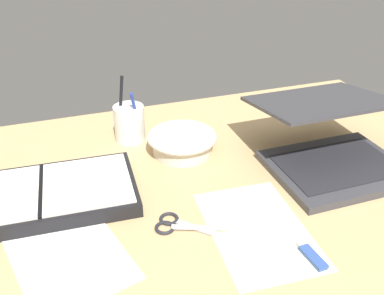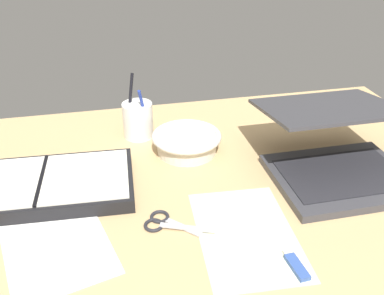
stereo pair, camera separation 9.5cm
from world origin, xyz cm
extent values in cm
cube|color=tan|center=(0.00, 0.00, 1.00)|extent=(140.00, 100.00, 2.00)
cube|color=#38383D|center=(33.27, 0.04, 2.90)|extent=(30.31, 24.07, 1.80)
cube|color=#232328|center=(33.27, 0.04, 3.92)|extent=(26.65, 17.36, 0.24)
cube|color=#38383D|center=(33.21, 10.12, 15.60)|extent=(30.30, 23.91, 4.53)
cube|color=silver|center=(33.22, 9.65, 15.52)|extent=(27.88, 21.46, 3.68)
cylinder|color=silver|center=(2.00, 20.21, 4.19)|extent=(14.71, 14.71, 4.38)
torus|color=silver|center=(2.00, 20.21, 6.38)|extent=(17.31, 17.31, 1.38)
cylinder|color=white|center=(-8.84, 31.13, 6.70)|extent=(7.88, 7.88, 9.40)
cylinder|color=black|center=(-10.57, 32.44, 10.98)|extent=(3.50, 4.43, 15.62)
cylinder|color=#233899|center=(-7.20, 29.72, 9.63)|extent=(3.08, 3.48, 13.09)
cube|color=black|center=(-31.87, 9.98, 3.54)|extent=(39.68, 23.16, 3.08)
cube|color=silver|center=(-22.53, 9.50, 5.23)|extent=(18.93, 20.10, 0.30)
cube|color=black|center=(-31.87, 9.98, 5.38)|extent=(1.79, 19.22, 0.30)
cube|color=#B7B7BC|center=(-3.96, -8.89, 2.60)|extent=(10.36, 5.06, 0.30)
cube|color=#B7B7BC|center=(-3.96, -8.89, 2.30)|extent=(8.32, 8.48, 0.30)
torus|color=#232328|center=(-10.11, -6.44, 2.30)|extent=(3.90, 3.90, 0.70)
torus|color=#232328|center=(-8.59, -4.15, 2.30)|extent=(3.90, 3.90, 0.70)
cube|color=#F4EFB2|center=(6.70, -12.36, 2.08)|extent=(19.65, 28.67, 0.16)
cube|color=white|center=(-28.39, -7.54, 2.08)|extent=(23.86, 28.90, 0.16)
cube|color=#33519E|center=(12.32, -22.81, 2.50)|extent=(2.46, 6.14, 1.00)
cube|color=silver|center=(12.04, -19.22, 2.50)|extent=(1.29, 1.29, 0.60)
camera|label=1|loc=(-25.75, -68.08, 56.84)|focal=40.00mm
camera|label=2|loc=(-16.57, -70.65, 56.84)|focal=40.00mm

